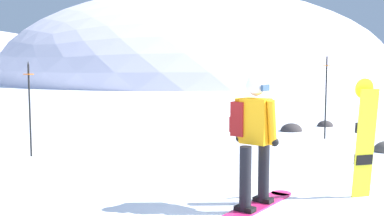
{
  "coord_description": "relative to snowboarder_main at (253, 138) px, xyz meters",
  "views": [
    {
      "loc": [
        -2.52,
        -5.07,
        1.93
      ],
      "look_at": [
        -0.02,
        3.52,
        1.0
      ],
      "focal_mm": 45.13,
      "sensor_mm": 36.0,
      "label": 1
    }
  ],
  "objects": [
    {
      "name": "piste_marker_near",
      "position": [
        -2.88,
        4.26,
        0.15
      ],
      "size": [
        0.2,
        0.2,
        1.88
      ],
      "color": "black",
      "rests_on": "ground"
    },
    {
      "name": "spare_snowboard",
      "position": [
        1.65,
        -0.01,
        -0.08
      ],
      "size": [
        0.28,
        0.17,
        1.66
      ],
      "color": "yellow",
      "rests_on": "ground"
    },
    {
      "name": "piste_marker_far",
      "position": [
        3.8,
        4.47,
        0.23
      ],
      "size": [
        0.2,
        0.2,
        2.01
      ],
      "color": "black",
      "rests_on": "ground"
    },
    {
      "name": "rock_small",
      "position": [
        4.98,
        6.35,
        -0.92
      ],
      "size": [
        0.47,
        0.4,
        0.33
      ],
      "color": "#383333",
      "rests_on": "ground"
    },
    {
      "name": "snowboarder_main",
      "position": [
        0.0,
        0.0,
        0.0
      ],
      "size": [
        1.52,
        1.23,
        1.71
      ],
      "color": "#D11E5B",
      "rests_on": "ground"
    },
    {
      "name": "rock_mid",
      "position": [
        3.62,
        5.8,
        -0.92
      ],
      "size": [
        0.6,
        0.51,
        0.42
      ],
      "color": "#383333",
      "rests_on": "ground"
    },
    {
      "name": "ridge_peak_main",
      "position": [
        10.32,
        36.19,
        -0.92
      ],
      "size": [
        35.02,
        31.52,
        15.73
      ],
      "color": "white",
      "rests_on": "ground"
    }
  ]
}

